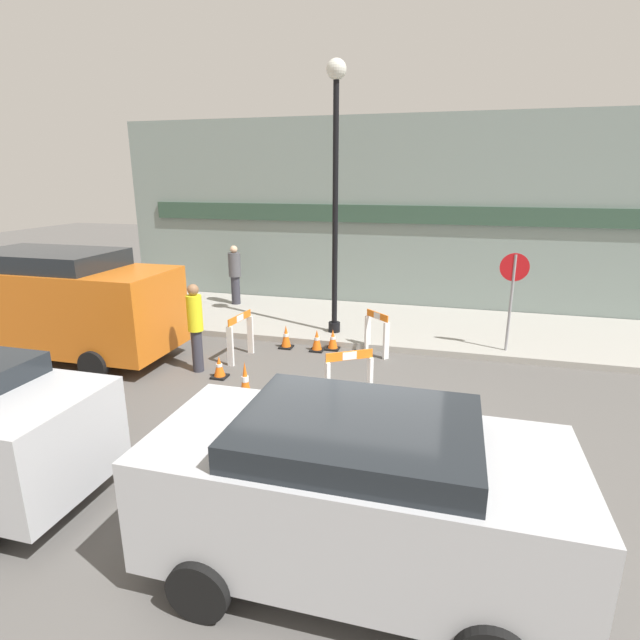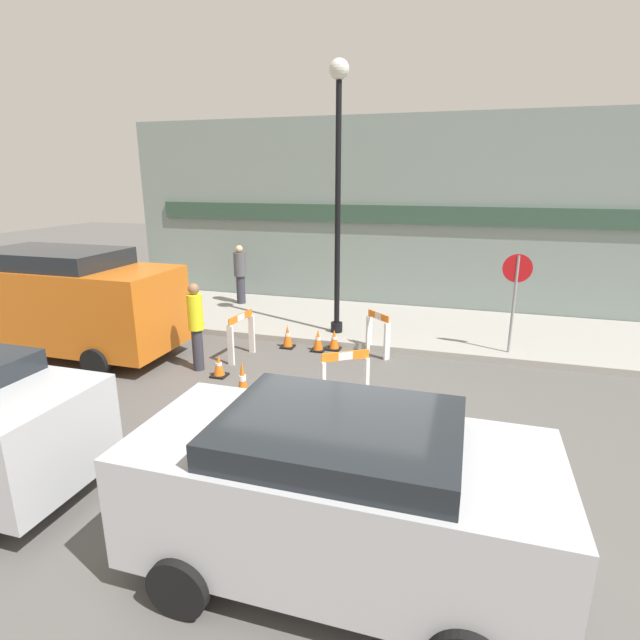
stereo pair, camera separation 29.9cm
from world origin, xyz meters
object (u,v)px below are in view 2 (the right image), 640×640
object	(u,v)px
person_worker	(196,323)
parked_car_1	(339,489)
stop_sign	(515,287)
streetlamp_post	(338,168)
work_van	(58,298)
person_pedestrian	(240,272)

from	to	relation	value
person_worker	parked_car_1	size ratio (longest dim) A/B	0.45
stop_sign	person_worker	distance (m)	6.69
streetlamp_post	person_worker	xyz separation A→B (m)	(-2.17, -2.89, -3.03)
parked_car_1	work_van	xyz separation A→B (m)	(-7.57, 4.49, 0.32)
person_pedestrian	work_van	distance (m)	5.26
person_pedestrian	parked_car_1	bearing A→B (deg)	107.61
stop_sign	work_van	xyz separation A→B (m)	(-9.56, -2.53, -0.31)
parked_car_1	person_pedestrian	bearing A→B (deg)	120.60
stop_sign	person_pedestrian	distance (m)	7.86
stop_sign	parked_car_1	xyz separation A→B (m)	(-1.99, -7.02, -0.63)
person_worker	stop_sign	bearing A→B (deg)	11.57
streetlamp_post	person_worker	world-z (taller)	streetlamp_post
streetlamp_post	person_pedestrian	world-z (taller)	streetlamp_post
work_van	parked_car_1	bearing A→B (deg)	-30.65
streetlamp_post	stop_sign	xyz separation A→B (m)	(3.99, -0.34, -2.44)
streetlamp_post	person_worker	distance (m)	4.72
person_worker	parked_car_1	world-z (taller)	person_worker
person_worker	person_pedestrian	size ratio (longest dim) A/B	1.04
person_pedestrian	work_van	world-z (taller)	work_van
stop_sign	person_pedestrian	xyz separation A→B (m)	(-7.50, 2.29, -0.51)
person_pedestrian	parked_car_1	distance (m)	10.82
work_van	person_pedestrian	bearing A→B (deg)	66.85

